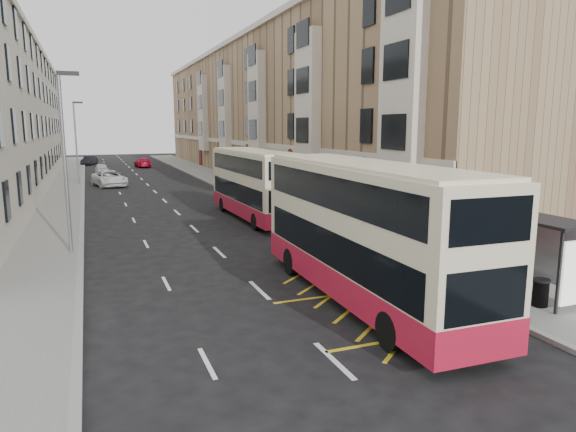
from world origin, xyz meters
name	(u,v)px	position (x,y,z in m)	size (l,w,h in m)	color
ground	(303,331)	(0.00, 0.00, 0.00)	(200.00, 200.00, 0.00)	black
pavement_right	(254,192)	(8.00, 30.00, 0.07)	(4.00, 120.00, 0.15)	slate
pavement_left	(62,201)	(-7.50, 30.00, 0.07)	(3.00, 120.00, 0.15)	slate
kerb_right	(232,193)	(6.00, 30.00, 0.07)	(0.25, 120.00, 0.15)	gray
kerb_left	(83,200)	(-6.00, 30.00, 0.07)	(0.25, 120.00, 0.15)	gray
road_markings	(142,180)	(0.00, 45.00, 0.01)	(10.00, 110.00, 0.01)	silver
terrace_right	(269,111)	(14.88, 45.38, 7.52)	(10.75, 79.00, 15.25)	#9C7E5A
bus_shelter	(540,238)	(8.34, -0.39, 2.14)	(1.65, 4.25, 2.70)	black
guard_railing	(385,242)	(6.25, 5.75, 0.86)	(0.06, 6.56, 1.01)	red
street_lamp_near	(65,153)	(-6.35, 12.00, 4.64)	(0.93, 0.18, 8.00)	gray
street_lamp_far	(76,138)	(-6.35, 42.00, 4.64)	(0.93, 0.18, 8.00)	gray
double_decker_front	(364,232)	(2.91, 1.71, 2.36)	(2.92, 11.68, 4.64)	beige
double_decker_rear	(254,184)	(4.19, 17.76, 2.20)	(2.71, 10.89, 4.33)	beige
litter_bin	(541,292)	(7.68, -1.19, 0.61)	(0.54, 0.54, 0.89)	black
pedestrian_near	(487,274)	(6.41, -0.20, 1.07)	(0.67, 0.44, 1.84)	black
pedestrian_mid	(470,251)	(8.25, 2.75, 0.99)	(0.82, 0.64, 1.68)	black
pedestrian_far	(413,235)	(7.97, 6.16, 0.95)	(0.94, 0.39, 1.60)	black
white_van	(109,178)	(-3.59, 40.01, 0.76)	(2.52, 5.48, 1.52)	silver
car_silver	(102,169)	(-3.95, 52.49, 0.69)	(1.62, 4.03, 1.37)	#B2B4B9
car_dark	(89,160)	(-5.20, 70.42, 0.68)	(1.44, 4.12, 1.36)	black
car_red	(143,163)	(1.84, 62.90, 0.66)	(1.85, 4.56, 1.32)	#AF0019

